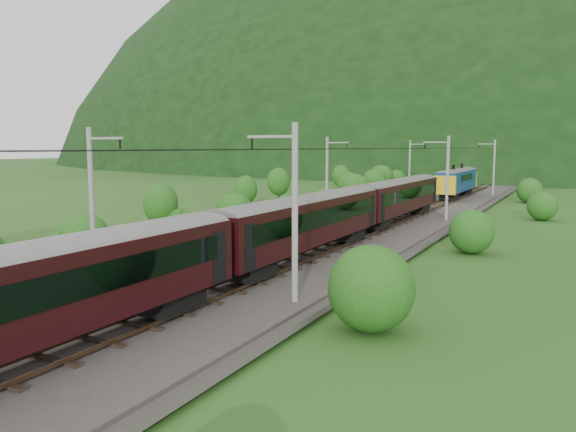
% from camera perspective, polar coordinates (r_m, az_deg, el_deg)
% --- Properties ---
extents(ground, '(600.00, 600.00, 0.00)m').
position_cam_1_polar(ground, '(28.92, -10.44, -7.59)').
color(ground, '#254D18').
rests_on(ground, ground).
extents(railbed, '(14.00, 220.00, 0.30)m').
position_cam_1_polar(railbed, '(37.08, -0.89, -4.00)').
color(railbed, '#38332D').
rests_on(railbed, ground).
extents(track_left, '(2.40, 220.00, 0.27)m').
position_cam_1_polar(track_left, '(38.22, -4.07, -3.35)').
color(track_left, brown).
rests_on(track_left, railbed).
extents(track_right, '(2.40, 220.00, 0.27)m').
position_cam_1_polar(track_right, '(35.98, 2.48, -3.99)').
color(track_right, brown).
rests_on(track_right, railbed).
extents(catenary_left, '(2.54, 192.28, 8.00)m').
position_cam_1_polar(catenary_left, '(58.94, 4.05, 4.33)').
color(catenary_left, gray).
rests_on(catenary_left, railbed).
extents(catenary_right, '(2.54, 192.28, 8.00)m').
position_cam_1_polar(catenary_right, '(55.23, 15.81, 3.91)').
color(catenary_right, gray).
rests_on(catenary_right, railbed).
extents(overhead_wires, '(4.83, 198.00, 0.03)m').
position_cam_1_polar(overhead_wires, '(36.40, -0.91, 6.80)').
color(overhead_wires, black).
rests_on(overhead_wires, ground).
extents(mountain_main, '(504.00, 360.00, 244.00)m').
position_cam_1_polar(mountain_main, '(282.64, 24.07, 4.93)').
color(mountain_main, black).
rests_on(mountain_main, ground).
extents(mountain_ridge, '(336.00, 280.00, 132.00)m').
position_cam_1_polar(mountain_ridge, '(350.14, 4.42, 5.80)').
color(mountain_ridge, black).
rests_on(mountain_ridge, ground).
extents(train, '(2.65, 125.87, 4.59)m').
position_cam_1_polar(train, '(25.97, -7.95, -2.00)').
color(train, black).
rests_on(train, ground).
extents(hazard_post_near, '(0.17, 0.17, 1.58)m').
position_cam_1_polar(hazard_post_near, '(55.57, 8.99, 0.57)').
color(hazard_post_near, red).
rests_on(hazard_post_near, railbed).
extents(hazard_post_far, '(0.14, 0.14, 1.34)m').
position_cam_1_polar(hazard_post_far, '(75.06, 14.23, 2.01)').
color(hazard_post_far, red).
rests_on(hazard_post_far, railbed).
extents(signal, '(0.26, 0.26, 2.33)m').
position_cam_1_polar(signal, '(50.77, 2.85, 0.71)').
color(signal, black).
rests_on(signal, railbed).
extents(vegetation_left, '(12.62, 146.75, 6.63)m').
position_cam_1_polar(vegetation_left, '(56.18, -6.97, 1.79)').
color(vegetation_left, '#235516').
rests_on(vegetation_left, ground).
extents(vegetation_right, '(7.07, 99.14, 3.20)m').
position_cam_1_polar(vegetation_right, '(27.34, 15.72, -5.38)').
color(vegetation_right, '#235516').
rests_on(vegetation_right, ground).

